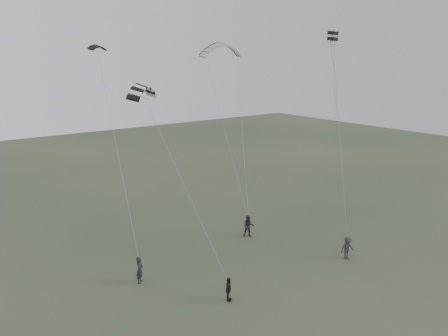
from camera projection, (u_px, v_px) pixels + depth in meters
ground at (254, 280)px, 31.04m from camera, size 140.00×140.00×0.00m
flyer_left at (140, 270)px, 30.52m from camera, size 0.82×0.83×1.94m
flyer_right at (249, 226)px, 38.40m from camera, size 1.21×1.16×1.97m
flyer_center at (229, 289)px, 28.24m from camera, size 0.98×0.92×1.62m
flyer_far at (347, 248)px, 34.14m from camera, size 1.32×0.95×1.84m
kite_dark_small at (97, 46)px, 31.76m from camera, size 1.66×1.23×0.64m
kite_pale_large at (221, 45)px, 40.57m from camera, size 4.39×1.73×1.88m
kite_striped at (142, 86)px, 28.24m from camera, size 3.23×2.96×1.44m
kite_box at (333, 36)px, 34.32m from camera, size 0.63×0.72×0.78m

